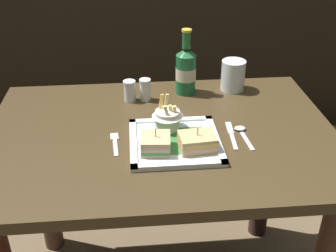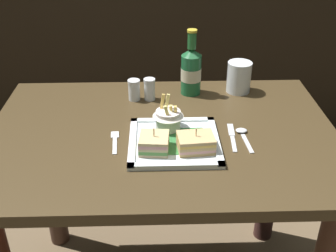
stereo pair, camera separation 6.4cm
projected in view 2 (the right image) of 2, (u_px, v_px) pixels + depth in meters
name	position (u px, v px, depth m)	size (l,w,h in m)	color
dining_table	(162.00, 174.00, 1.38)	(1.08, 0.74, 0.73)	#41321D
square_plate	(174.00, 142.00, 1.23)	(0.26, 0.26, 0.02)	white
sandwich_half_left	(154.00, 143.00, 1.18)	(0.09, 0.09, 0.07)	tan
sandwich_half_right	(196.00, 143.00, 1.18)	(0.11, 0.09, 0.07)	tan
fries_cup	(168.00, 116.00, 1.27)	(0.09, 0.09, 0.11)	silver
beer_bottle	(191.00, 70.00, 1.49)	(0.07, 0.07, 0.23)	#1C6237
water_glass	(239.00, 79.00, 1.52)	(0.09, 0.09, 0.11)	silver
fork	(115.00, 141.00, 1.25)	(0.03, 0.12, 0.00)	silver
knife	(232.00, 136.00, 1.27)	(0.03, 0.16, 0.00)	silver
spoon	(243.00, 134.00, 1.27)	(0.04, 0.13, 0.01)	silver
salt_shaker	(134.00, 91.00, 1.47)	(0.04, 0.04, 0.07)	silver
pepper_shaker	(150.00, 90.00, 1.47)	(0.04, 0.04, 0.08)	silver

